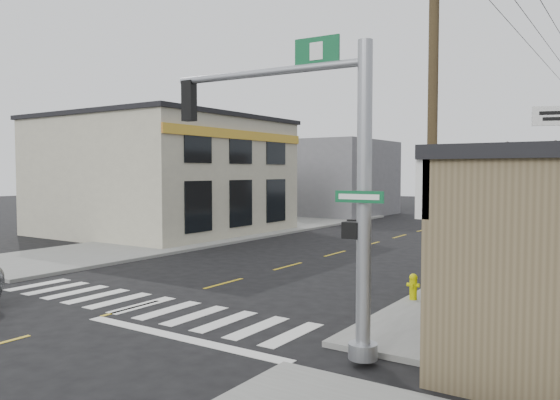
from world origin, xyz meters
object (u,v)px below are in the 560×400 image
Objects in this scene: utility_pole_near at (432,131)px; fire_hydrant at (413,285)px; bare_tree at (532,155)px; guide_sign at (498,235)px; traffic_signal_pole at (330,166)px; lamp_post at (532,196)px.

fire_hydrant is at bearing 116.52° from utility_pole_near.
fire_hydrant is 4.73m from bare_tree.
guide_sign reaches higher than fire_hydrant.
utility_pole_near is at bearing -61.40° from fire_hydrant.
bare_tree is at bearing -77.87° from guide_sign.
utility_pole_near reaches higher than guide_sign.
guide_sign is 3.71× the size of fire_hydrant.
fire_hydrant is 0.08× the size of utility_pole_near.
traffic_signal_pole is 2.29× the size of guide_sign.
lamp_post is at bearing 74.52° from fire_hydrant.
traffic_signal_pole is 0.70× the size of utility_pole_near.
traffic_signal_pole reaches higher than guide_sign.
bare_tree reaches higher than fire_hydrant.
bare_tree is (1.05, -7.07, 1.32)m from lamp_post.
lamp_post is at bearing 78.59° from traffic_signal_pole.
lamp_post is 0.91× the size of bare_tree.
lamp_post reaches higher than fire_hydrant.
utility_pole_near is (-0.70, -3.97, 2.80)m from guide_sign.
fire_hydrant is at bearing 88.53° from traffic_signal_pole.
fire_hydrant is at bearing -157.34° from guide_sign.
lamp_post is 0.53× the size of utility_pole_near.
lamp_post is at bearing 98.47° from bare_tree.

